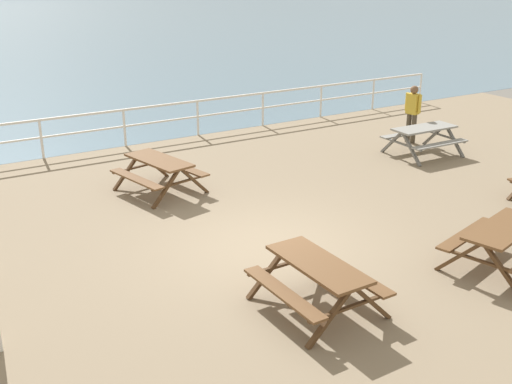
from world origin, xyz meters
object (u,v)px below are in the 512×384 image
at_px(picnic_table_near_right, 318,274).
at_px(picnic_table_corner, 503,237).
at_px(picnic_table_far_left, 159,167).
at_px(visitor, 413,110).
at_px(picnic_table_mid_centre, 424,134).

distance_m(picnic_table_near_right, picnic_table_corner, 3.50).
distance_m(picnic_table_far_left, picnic_table_corner, 7.42).
distance_m(picnic_table_near_right, picnic_table_far_left, 5.98).
bearing_deg(picnic_table_far_left, visitor, -101.76).
bearing_deg(picnic_table_corner, picnic_table_far_left, 103.02).
relative_size(picnic_table_far_left, visitor, 1.25).
distance_m(picnic_table_far_left, visitor, 7.86).
bearing_deg(visitor, picnic_table_far_left, 170.28).
distance_m(picnic_table_near_right, picnic_table_mid_centre, 8.76).
height_order(picnic_table_corner, visitor, visitor).
relative_size(picnic_table_near_right, picnic_table_mid_centre, 0.99).
bearing_deg(picnic_table_corner, picnic_table_near_right, 155.69).
bearing_deg(picnic_table_mid_centre, visitor, 62.68).
bearing_deg(picnic_table_corner, picnic_table_mid_centre, 40.67).
bearing_deg(picnic_table_far_left, picnic_table_corner, -164.15).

